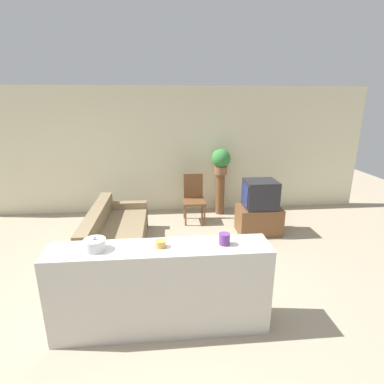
{
  "coord_description": "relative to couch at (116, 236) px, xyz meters",
  "views": [
    {
      "loc": [
        0.07,
        -3.08,
        2.39
      ],
      "look_at": [
        0.54,
        1.95,
        0.85
      ],
      "focal_mm": 28.0,
      "sensor_mm": 36.0,
      "label": 1
    }
  ],
  "objects": [
    {
      "name": "ground_plane",
      "position": [
        0.76,
        -1.51,
        -0.26
      ],
      "size": [
        14.0,
        14.0,
        0.0
      ],
      "primitive_type": "plane",
      "color": "tan"
    },
    {
      "name": "wall_back",
      "position": [
        0.76,
        1.92,
        1.09
      ],
      "size": [
        9.0,
        0.06,
        2.7
      ],
      "color": "beige",
      "rests_on": "ground_plane"
    },
    {
      "name": "couch",
      "position": [
        0.0,
        0.0,
        0.0
      ],
      "size": [
        0.85,
        1.99,
        0.72
      ],
      "color": "#847051",
      "rests_on": "ground_plane"
    },
    {
      "name": "tv_stand",
      "position": [
        2.56,
        0.49,
        -0.01
      ],
      "size": [
        0.79,
        0.55,
        0.51
      ],
      "color": "brown",
      "rests_on": "ground_plane"
    },
    {
      "name": "television",
      "position": [
        2.56,
        0.49,
        0.5
      ],
      "size": [
        0.58,
        0.52,
        0.51
      ],
      "color": "#232328",
      "rests_on": "tv_stand"
    },
    {
      "name": "wooden_chair",
      "position": [
        1.41,
        1.22,
        0.26
      ],
      "size": [
        0.44,
        0.44,
        0.97
      ],
      "color": "brown",
      "rests_on": "ground_plane"
    },
    {
      "name": "plant_stand",
      "position": [
        2.02,
        1.57,
        0.19
      ],
      "size": [
        0.19,
        0.19,
        0.9
      ],
      "color": "brown",
      "rests_on": "ground_plane"
    },
    {
      "name": "potted_plant",
      "position": [
        2.02,
        1.57,
        0.93
      ],
      "size": [
        0.4,
        0.4,
        0.54
      ],
      "color": "#8E5B3D",
      "rests_on": "plant_stand"
    },
    {
      "name": "foreground_counter",
      "position": [
        0.76,
        -1.84,
        0.23
      ],
      "size": [
        2.28,
        0.44,
        0.98
      ],
      "color": "beige",
      "rests_on": "ground_plane"
    },
    {
      "name": "decorative_bowl",
      "position": [
        0.13,
        -1.84,
        0.77
      ],
      "size": [
        0.22,
        0.22,
        0.16
      ],
      "color": "silver",
      "rests_on": "foreground_counter"
    },
    {
      "name": "candle_jar",
      "position": [
        0.77,
        -1.84,
        0.75
      ],
      "size": [
        0.11,
        0.11,
        0.07
      ],
      "color": "gold",
      "rests_on": "foreground_counter"
    },
    {
      "name": "coffee_tin",
      "position": [
        1.43,
        -1.84,
        0.77
      ],
      "size": [
        0.11,
        0.11,
        0.12
      ],
      "color": "#66337F",
      "rests_on": "foreground_counter"
    }
  ]
}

